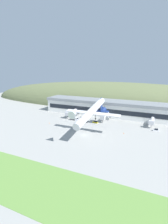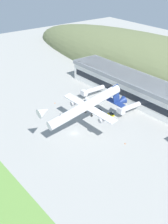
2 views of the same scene
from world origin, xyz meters
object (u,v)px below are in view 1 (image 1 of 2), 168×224
(service_car_2, at_px, (85,122))
(jetway_2, at_px, (152,121))
(jetway_0, at_px, (71,112))
(service_car_0, at_px, (95,122))
(service_car_3, at_px, (156,130))
(traffic_cone_0, at_px, (124,133))
(fuel_truck, at_px, (74,118))
(cargo_airplane, at_px, (92,112))
(terminal_building, at_px, (112,107))
(traffic_cone_1, at_px, (50,123))
(jetway_1, at_px, (105,116))

(service_car_2, bearing_deg, jetway_2, 13.01)
(jetway_0, distance_m, service_car_0, 25.37)
(service_car_3, relative_size, traffic_cone_0, 6.68)
(service_car_2, xyz_separation_m, fuel_truck, (-10.26, 1.79, 0.87))
(cargo_airplane, distance_m, service_car_3, 43.59)
(terminal_building, height_order, cargo_airplane, cargo_airplane)
(fuel_truck, distance_m, traffic_cone_1, 19.44)
(service_car_3, distance_m, traffic_cone_0, 22.25)
(cargo_airplane, distance_m, traffic_cone_1, 37.43)
(jetway_0, bearing_deg, service_car_0, -15.32)
(jetway_0, relative_size, fuel_truck, 2.51)
(jetway_2, distance_m, service_car_0, 39.31)
(jetway_1, distance_m, service_car_2, 15.71)
(jetway_0, height_order, jetway_1, same)
(jetway_0, xyz_separation_m, traffic_cone_1, (-5.46, -22.06, -3.71))
(jetway_0, distance_m, fuel_truck, 10.06)
(service_car_2, height_order, traffic_cone_1, service_car_2)
(cargo_airplane, bearing_deg, service_car_3, 28.87)
(terminal_building, xyz_separation_m, service_car_2, (-12.85, -26.39, -6.79))
(service_car_3, distance_m, fuel_truck, 59.12)
(terminal_building, relative_size, traffic_cone_1, 205.96)
(terminal_building, xyz_separation_m, jetway_1, (-0.82, -16.88, -3.38))
(fuel_truck, bearing_deg, service_car_2, -9.88)
(jetway_1, distance_m, traffic_cone_0, 28.26)
(jetway_1, height_order, jetway_2, same)
(jetway_0, bearing_deg, traffic_cone_0, -22.34)
(cargo_airplane, distance_m, fuel_truck, 32.10)
(jetway_0, relative_size, traffic_cone_0, 27.45)
(service_car_2, xyz_separation_m, service_car_3, (48.86, 2.42, 0.02))
(jetway_1, bearing_deg, traffic_cone_0, -47.06)
(terminal_building, bearing_deg, cargo_airplane, -90.68)
(jetway_2, xyz_separation_m, service_car_2, (-45.48, -10.51, -3.41))
(cargo_airplane, bearing_deg, jetway_0, 137.93)
(traffic_cone_0, bearing_deg, cargo_airplane, -160.33)
(cargo_airplane, relative_size, service_car_3, 12.76)
(fuel_truck, bearing_deg, terminal_building, 46.79)
(cargo_airplane, relative_size, fuel_truck, 7.78)
(jetway_1, xyz_separation_m, jetway_2, (33.45, 1.00, -0.00))
(terminal_building, height_order, service_car_0, terminal_building)
(jetway_2, height_order, service_car_0, jetway_2)
(service_car_0, bearing_deg, jetway_0, 164.68)
(cargo_airplane, bearing_deg, fuel_truck, 139.19)
(service_car_3, bearing_deg, traffic_cone_1, -167.59)
(traffic_cone_0, bearing_deg, jetway_1, 132.94)
(jetway_0, height_order, service_car_2, jetway_0)
(terminal_building, height_order, service_car_2, terminal_building)
(jetway_2, height_order, cargo_airplane, cargo_airplane)
(service_car_2, bearing_deg, terminal_building, 64.03)
(jetway_1, relative_size, traffic_cone_0, 25.08)
(jetway_0, distance_m, cargo_airplane, 40.62)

